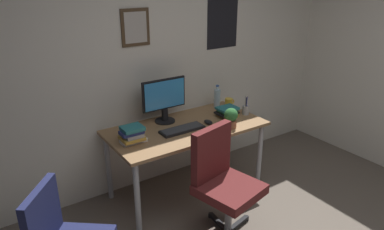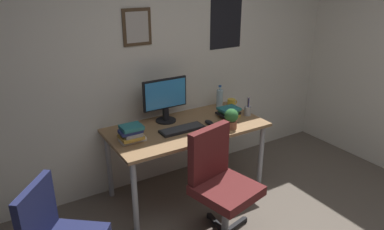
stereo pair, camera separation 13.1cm
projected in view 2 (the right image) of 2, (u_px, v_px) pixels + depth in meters
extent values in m
cube|color=silver|center=(168.00, 57.00, 3.62)|extent=(4.40, 0.08, 2.60)
cube|color=#4C3823|center=(137.00, 27.00, 3.30)|extent=(0.28, 0.02, 0.34)
cube|color=beige|center=(137.00, 27.00, 3.29)|extent=(0.22, 0.00, 0.28)
cube|color=black|center=(226.00, 22.00, 3.80)|extent=(0.40, 0.01, 0.56)
cube|color=#936D47|center=(187.00, 128.00, 3.45)|extent=(1.51, 0.76, 0.03)
cylinder|color=#9EA0A5|center=(135.00, 198.00, 2.99)|extent=(0.05, 0.05, 0.69)
cylinder|color=#9EA0A5|center=(261.00, 156.00, 3.66)|extent=(0.05, 0.05, 0.69)
cylinder|color=#9EA0A5|center=(109.00, 165.00, 3.49)|extent=(0.05, 0.05, 0.69)
cylinder|color=#9EA0A5|center=(224.00, 134.00, 4.17)|extent=(0.05, 0.05, 0.69)
cube|color=#591E1E|center=(227.00, 190.00, 2.89)|extent=(0.55, 0.55, 0.08)
cube|color=#591E1E|center=(209.00, 153.00, 2.92)|extent=(0.43, 0.16, 0.45)
cylinder|color=#9EA0A5|center=(225.00, 216.00, 2.98)|extent=(0.07, 0.07, 0.42)
cube|color=black|center=(235.00, 225.00, 3.13)|extent=(0.28, 0.10, 0.03)
cylinder|color=black|center=(245.00, 220.00, 3.23)|extent=(0.05, 0.05, 0.04)
cube|color=black|center=(217.00, 223.00, 3.16)|extent=(0.07, 0.28, 0.03)
cylinder|color=black|center=(209.00, 216.00, 3.28)|extent=(0.05, 0.05, 0.04)
cube|color=#1E234C|center=(36.00, 213.00, 2.27)|extent=(0.29, 0.35, 0.40)
cylinder|color=black|center=(166.00, 120.00, 3.56)|extent=(0.20, 0.20, 0.01)
cube|color=black|center=(166.00, 114.00, 3.53)|extent=(0.05, 0.04, 0.12)
cube|color=black|center=(165.00, 94.00, 3.46)|extent=(0.46, 0.02, 0.30)
cube|color=#338CD8|center=(166.00, 94.00, 3.44)|extent=(0.43, 0.00, 0.27)
cube|color=black|center=(182.00, 129.00, 3.35)|extent=(0.43, 0.15, 0.02)
cube|color=#38383A|center=(182.00, 128.00, 3.34)|extent=(0.41, 0.13, 0.00)
ellipsoid|color=black|center=(209.00, 122.00, 3.49)|extent=(0.06, 0.11, 0.04)
cylinder|color=silver|center=(220.00, 99.00, 3.88)|extent=(0.07, 0.07, 0.20)
cylinder|color=silver|center=(220.00, 88.00, 3.84)|extent=(0.03, 0.03, 0.04)
cylinder|color=#2659B2|center=(220.00, 86.00, 3.83)|extent=(0.03, 0.03, 0.01)
cylinder|color=#2D8C59|center=(135.00, 128.00, 3.30)|extent=(0.08, 0.08, 0.09)
torus|color=#2D8C59|center=(140.00, 126.00, 3.32)|extent=(0.05, 0.01, 0.05)
cylinder|color=yellow|center=(231.00, 104.00, 3.89)|extent=(0.08, 0.08, 0.10)
torus|color=yellow|center=(235.00, 102.00, 3.91)|extent=(0.05, 0.01, 0.05)
cylinder|color=brown|center=(231.00, 125.00, 3.38)|extent=(0.11, 0.11, 0.07)
sphere|color=#2D6B33|center=(231.00, 115.00, 3.35)|extent=(0.13, 0.13, 0.13)
ellipsoid|color=#287A38|center=(227.00, 113.00, 3.35)|extent=(0.07, 0.08, 0.02)
ellipsoid|color=#287A38|center=(232.00, 113.00, 3.38)|extent=(0.07, 0.08, 0.02)
ellipsoid|color=#287A38|center=(231.00, 116.00, 3.31)|extent=(0.08, 0.07, 0.02)
cylinder|color=#9EA0A5|center=(248.00, 111.00, 3.69)|extent=(0.07, 0.07, 0.09)
cylinder|color=#263FBF|center=(249.00, 104.00, 3.66)|extent=(0.01, 0.01, 0.13)
cylinder|color=red|center=(248.00, 104.00, 3.65)|extent=(0.01, 0.01, 0.13)
cylinder|color=black|center=(248.00, 104.00, 3.65)|extent=(0.01, 0.01, 0.13)
cylinder|color=#9EA0A5|center=(249.00, 103.00, 3.66)|extent=(0.01, 0.03, 0.14)
cylinder|color=#9EA0A5|center=(248.00, 104.00, 3.66)|extent=(0.01, 0.02, 0.14)
cube|color=gold|center=(229.00, 115.00, 3.68)|extent=(0.17, 0.17, 0.03)
cube|color=black|center=(228.00, 113.00, 3.66)|extent=(0.22, 0.16, 0.02)
cube|color=#33723F|center=(229.00, 111.00, 3.65)|extent=(0.17, 0.14, 0.03)
cube|color=#26727A|center=(229.00, 109.00, 3.63)|extent=(0.20, 0.16, 0.02)
cube|color=silver|center=(133.00, 139.00, 3.13)|extent=(0.22, 0.12, 0.03)
cube|color=gold|center=(131.00, 137.00, 3.11)|extent=(0.19, 0.17, 0.03)
cube|color=gray|center=(131.00, 133.00, 3.10)|extent=(0.15, 0.17, 0.03)
cube|color=navy|center=(131.00, 131.00, 3.08)|extent=(0.19, 0.12, 0.03)
cube|color=#26727A|center=(131.00, 127.00, 3.08)|extent=(0.18, 0.15, 0.03)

